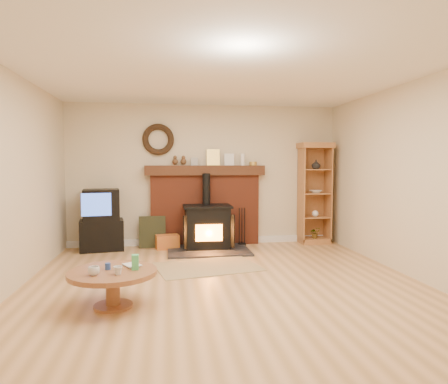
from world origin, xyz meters
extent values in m
plane|color=#AE7F48|center=(0.00, 0.00, 0.00)|extent=(5.50, 5.50, 0.00)
cube|color=beige|center=(0.00, 2.75, 1.30)|extent=(5.00, 0.02, 2.60)
cube|color=beige|center=(0.00, -2.75, 1.30)|extent=(5.00, 0.02, 2.60)
cube|color=beige|center=(-2.50, 0.00, 1.30)|extent=(0.02, 5.50, 2.60)
cube|color=beige|center=(2.50, 0.00, 1.30)|extent=(0.02, 5.50, 2.60)
cube|color=white|center=(0.00, 0.00, 2.60)|extent=(5.00, 5.50, 0.02)
cube|color=white|center=(0.00, 2.73, 0.06)|extent=(5.00, 0.04, 0.12)
torus|color=black|center=(-0.85, 2.69, 1.95)|extent=(0.57, 0.11, 0.57)
cube|color=brown|center=(0.00, 2.67, 0.65)|extent=(2.00, 0.15, 1.30)
cube|color=#3A1D12|center=(0.00, 2.64, 1.39)|extent=(2.20, 0.22, 0.18)
cube|color=#999999|center=(-0.20, 2.65, 1.55)|extent=(0.13, 0.05, 0.14)
cube|color=gold|center=(0.15, 2.67, 1.63)|extent=(0.24, 0.06, 0.30)
cube|color=white|center=(0.45, 2.67, 1.59)|extent=(0.18, 0.05, 0.22)
cylinder|color=white|center=(0.70, 2.65, 1.59)|extent=(0.08, 0.08, 0.22)
cylinder|color=gold|center=(0.90, 2.65, 1.51)|extent=(0.14, 0.14, 0.07)
cube|color=black|center=(0.00, 2.10, 0.01)|extent=(1.40, 1.00, 0.03)
cube|color=black|center=(0.00, 2.30, 0.38)|extent=(0.76, 0.55, 0.71)
cube|color=black|center=(0.00, 2.30, 0.76)|extent=(0.84, 0.60, 0.04)
cylinder|color=black|center=(0.00, 2.45, 1.06)|extent=(0.14, 0.14, 0.56)
cube|color=orange|center=(0.00, 2.02, 0.34)|extent=(0.46, 0.02, 0.28)
cube|color=black|center=(-0.35, 2.08, 0.36)|extent=(0.18, 0.24, 0.57)
cube|color=black|center=(0.35, 2.08, 0.36)|extent=(0.18, 0.24, 0.57)
cube|color=olive|center=(-0.13, 1.04, 0.01)|extent=(1.62, 1.27, 0.01)
cube|color=black|center=(-1.84, 2.47, 0.27)|extent=(0.80, 0.61, 0.53)
cube|color=black|center=(-1.84, 2.47, 0.80)|extent=(0.67, 0.59, 0.53)
cube|color=blue|center=(-1.88, 2.21, 0.83)|extent=(0.48, 0.09, 0.38)
cube|color=#996132|center=(2.07, 2.53, 0.05)|extent=(0.55, 0.40, 0.10)
cube|color=#996132|center=(2.07, 2.72, 0.93)|extent=(0.55, 0.02, 1.75)
cube|color=#996132|center=(1.80, 2.53, 0.93)|extent=(0.02, 0.40, 1.75)
cube|color=#996132|center=(2.33, 2.53, 0.93)|extent=(0.02, 0.40, 1.75)
cube|color=#996132|center=(2.07, 2.53, 1.85)|extent=(0.61, 0.44, 0.10)
cube|color=#996132|center=(2.07, 2.53, 0.50)|extent=(0.51, 0.36, 0.02)
cube|color=#996132|center=(2.07, 2.53, 0.95)|extent=(0.51, 0.36, 0.02)
cube|color=#996132|center=(2.07, 2.53, 1.40)|extent=(0.51, 0.36, 0.02)
imported|color=white|center=(2.07, 2.48, 1.50)|extent=(0.16, 0.16, 0.17)
imported|color=white|center=(2.07, 2.48, 0.99)|extent=(0.22, 0.22, 0.05)
sphere|color=white|center=(2.07, 2.48, 0.57)|extent=(0.12, 0.12, 0.12)
imported|color=#48B366|center=(2.07, 2.48, 0.21)|extent=(0.19, 0.16, 0.21)
cube|color=gold|center=(-0.70, 2.40, 0.12)|extent=(0.43, 0.31, 0.25)
cube|color=black|center=(-0.97, 2.55, 0.28)|extent=(0.47, 0.13, 0.57)
cylinder|color=black|center=(0.66, 2.50, 0.02)|extent=(0.16, 0.16, 0.04)
cylinder|color=black|center=(0.61, 2.50, 0.35)|extent=(0.02, 0.02, 0.70)
cylinder|color=black|center=(0.66, 2.50, 0.35)|extent=(0.02, 0.02, 0.70)
cylinder|color=black|center=(0.71, 2.50, 0.35)|extent=(0.02, 0.02, 0.70)
cylinder|color=brown|center=(-1.28, -0.45, 0.01)|extent=(0.41, 0.41, 0.03)
cylinder|color=brown|center=(-1.28, -0.45, 0.18)|extent=(0.15, 0.15, 0.32)
cylinder|color=brown|center=(-1.28, -0.45, 0.37)|extent=(0.92, 0.92, 0.05)
imported|color=white|center=(-1.44, -0.61, 0.44)|extent=(0.11, 0.11, 0.09)
imported|color=white|center=(-1.20, -0.62, 0.44)|extent=(0.09, 0.09, 0.09)
imported|color=#4C331E|center=(-1.16, -0.33, 0.40)|extent=(0.15, 0.21, 0.02)
cylinder|color=navy|center=(-1.33, -0.41, 0.43)|extent=(0.06, 0.06, 0.07)
cube|color=#48B366|center=(-1.04, -0.46, 0.47)|extent=(0.07, 0.07, 0.16)
camera|label=1|loc=(-0.71, -4.68, 1.50)|focal=32.00mm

